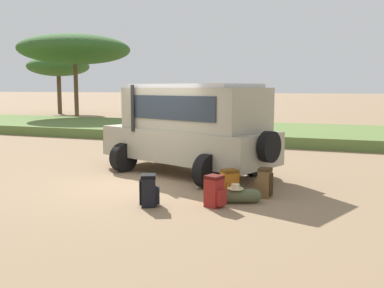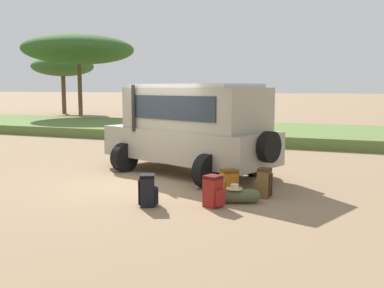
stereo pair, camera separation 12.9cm
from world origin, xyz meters
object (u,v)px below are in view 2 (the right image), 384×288
Objects in this scene: backpack_cluster_center at (148,191)px; acacia_tree_far_left at (63,67)px; backpack_outermost at (264,183)px; acacia_tree_left_mid at (79,50)px; duffel_bag_low_black_case at (239,196)px; backpack_beside_front_wheel at (229,183)px; safari_vehicle at (191,127)px; backpack_near_rear_wheel at (213,192)px.

backpack_cluster_center is 33.02m from acacia_tree_far_left.
acacia_tree_left_mid reaches higher than backpack_outermost.
backpack_cluster_center is 0.77× the size of duffel_bag_low_black_case.
acacia_tree_far_left reaches higher than backpack_beside_front_wheel.
acacia_tree_far_left reaches higher than backpack_outermost.
acacia_tree_far_left is at bearing 134.20° from backpack_beside_front_wheel.
backpack_beside_front_wheel reaches higher than duffel_bag_low_black_case.
acacia_tree_far_left reaches higher than duffel_bag_low_black_case.
backpack_beside_front_wheel is 0.69m from duffel_bag_low_black_case.
backpack_outermost reaches higher than backpack_beside_front_wheel.
acacia_tree_left_mid is (-16.20, 15.75, 4.49)m from backpack_outermost.
backpack_outermost is 0.77× the size of duffel_bag_low_black_case.
backpack_beside_front_wheel is at bearing -173.53° from backpack_outermost.
acacia_tree_far_left is (-20.99, 21.43, 2.81)m from safari_vehicle.
duffel_bag_low_black_case is at bearing -46.00° from acacia_tree_far_left.
acacia_tree_left_mid is at bearing 134.31° from backpack_beside_front_wheel.
backpack_beside_front_wheel is 1.91m from backpack_cluster_center.
backpack_cluster_center is at bearing -81.99° from safari_vehicle.
backpack_near_rear_wheel is (1.70, -2.94, -0.99)m from safari_vehicle.
acacia_tree_far_left is at bearing 132.95° from backpack_near_rear_wheel.
backpack_outermost is 33.23m from acacia_tree_far_left.
backpack_near_rear_wheel is at bearing 19.60° from backpack_cluster_center.
backpack_beside_front_wheel is 0.89× the size of backpack_outermost.
backpack_near_rear_wheel is at bearing -47.05° from acacia_tree_far_left.
duffel_bag_low_black_case is at bearing -49.71° from safari_vehicle.
safari_vehicle is at bearing -45.36° from acacia_tree_left_mid.
backpack_near_rear_wheel is at bearing -123.78° from backpack_outermost.
duffel_bag_low_black_case is at bearing -45.98° from acacia_tree_left_mid.
backpack_cluster_center is at bearing -50.56° from acacia_tree_left_mid.
backpack_cluster_center is at bearing -150.50° from duffel_bag_low_black_case.
safari_vehicle is 3.53m from backpack_near_rear_wheel.
backpack_beside_front_wheel is 1.03m from backpack_near_rear_wheel.
acacia_tree_far_left reaches higher than backpack_cluster_center.
duffel_bag_low_black_case is 0.15× the size of acacia_tree_far_left.
backpack_cluster_center is 0.09× the size of acacia_tree_left_mid.
safari_vehicle is 8.49× the size of backpack_cluster_center.
acacia_tree_left_mid is (-15.85, 16.39, 4.65)m from duffel_bag_low_black_case.
backpack_outermost is (0.74, 0.08, 0.03)m from backpack_beside_front_wheel.
acacia_tree_left_mid reaches higher than backpack_beside_front_wheel.
backpack_outermost is at bearing 38.23° from backpack_cluster_center.
duffel_bag_low_black_case is (0.39, 0.48, -0.15)m from backpack_near_rear_wheel.
backpack_outermost is at bearing 60.74° from duffel_bag_low_black_case.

